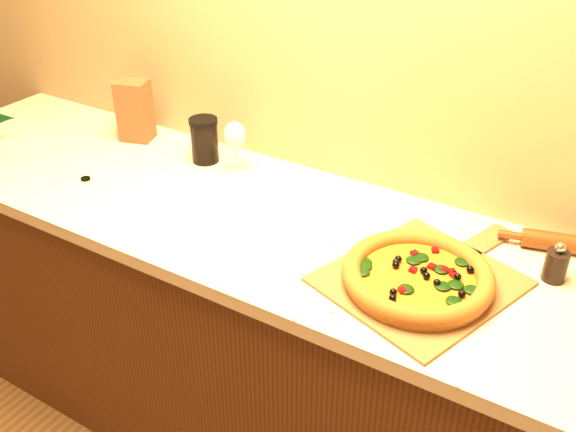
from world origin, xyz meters
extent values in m
plane|color=#9E8460|center=(0.00, 1.75, 1.35)|extent=(4.00, 0.00, 4.00)
cube|color=#46210F|center=(0.00, 1.43, 0.43)|extent=(2.80, 0.65, 0.86)
cube|color=beige|center=(0.00, 1.43, 0.88)|extent=(2.84, 0.68, 0.04)
cube|color=brown|center=(0.38, 1.36, 0.90)|extent=(0.49, 0.52, 0.01)
cube|color=brown|center=(0.46, 1.62, 0.90)|extent=(0.11, 0.18, 0.01)
cylinder|color=#B66A2D|center=(0.38, 1.34, 0.92)|extent=(0.34, 0.34, 0.02)
cylinder|color=orange|center=(0.38, 1.34, 0.93)|extent=(0.28, 0.28, 0.01)
torus|color=brown|center=(0.38, 1.34, 0.94)|extent=(0.36, 0.36, 0.04)
ellipsoid|color=black|center=(0.43, 1.37, 0.94)|extent=(0.04, 0.04, 0.01)
sphere|color=black|center=(0.33, 1.32, 0.94)|extent=(0.02, 0.02, 0.02)
cube|color=maroon|center=(0.40, 1.29, 0.94)|extent=(0.02, 0.02, 0.01)
cylinder|color=black|center=(-0.70, 1.31, 0.90)|extent=(0.04, 0.04, 0.01)
cylinder|color=black|center=(0.64, 1.54, 0.94)|extent=(0.06, 0.06, 0.08)
sphere|color=silver|center=(0.64, 1.54, 0.99)|extent=(0.03, 0.03, 0.03)
cylinder|color=#53230E|center=(0.66, 1.69, 0.93)|extent=(0.26, 0.12, 0.05)
cylinder|color=#53230E|center=(0.51, 1.64, 0.93)|extent=(0.06, 0.04, 0.02)
cylinder|color=silver|center=(-0.33, 1.60, 0.90)|extent=(0.06, 0.06, 0.00)
cylinder|color=silver|center=(-0.33, 1.60, 0.94)|extent=(0.01, 0.01, 0.08)
ellipsoid|color=silver|center=(-0.33, 1.60, 1.03)|extent=(0.07, 0.07, 0.09)
cube|color=brown|center=(-0.77, 1.63, 1.00)|extent=(0.12, 0.11, 0.21)
cylinder|color=black|center=(-0.46, 1.61, 0.97)|extent=(0.09, 0.09, 0.13)
cylinder|color=black|center=(-0.46, 1.61, 1.04)|extent=(0.09, 0.09, 0.02)
cylinder|color=beige|center=(-1.18, 1.46, 0.91)|extent=(0.22, 0.22, 0.02)
camera|label=1|loc=(0.75, 0.15, 1.84)|focal=40.00mm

